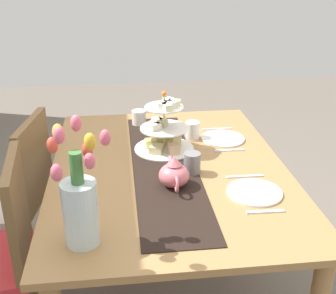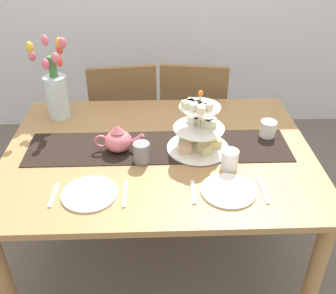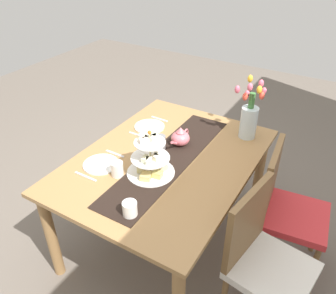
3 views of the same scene
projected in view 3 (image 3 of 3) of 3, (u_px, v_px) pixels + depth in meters
ground_plane at (167, 235)px, 2.68m from camera, size 8.00×8.00×0.00m
dining_table at (166, 170)px, 2.33m from camera, size 1.47×1.08×0.74m
chair_left at (285, 205)px, 2.24m from camera, size 0.46×0.46×0.91m
chair_right at (262, 256)px, 1.90m from camera, size 0.48×0.48×0.91m
table_runner at (169, 159)px, 2.26m from camera, size 1.26×0.29×0.00m
tiered_cake_stand at (151, 160)px, 2.08m from camera, size 0.30×0.30×0.30m
teapot at (181, 138)px, 2.38m from camera, size 0.24×0.13×0.14m
tulip_vase at (249, 117)px, 2.42m from camera, size 0.21×0.20×0.44m
cream_jug at (130, 209)px, 1.81m from camera, size 0.08×0.08×0.08m
dinner_plate_left at (149, 127)px, 2.62m from camera, size 0.23×0.23×0.01m
fork_left at (159, 119)px, 2.72m from camera, size 0.02×0.15×0.01m
knife_left at (139, 135)px, 2.51m from camera, size 0.02×0.17×0.01m
dinner_plate_right at (101, 164)px, 2.21m from camera, size 0.23×0.23×0.01m
fork_right at (115, 154)px, 2.31m from camera, size 0.02×0.15×0.01m
knife_right at (86, 176)px, 2.10m from camera, size 0.01×0.17×0.01m
mug_grey at (160, 142)px, 2.34m from camera, size 0.08×0.08×0.09m
mug_white_text at (117, 169)px, 2.09m from camera, size 0.08×0.08×0.09m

